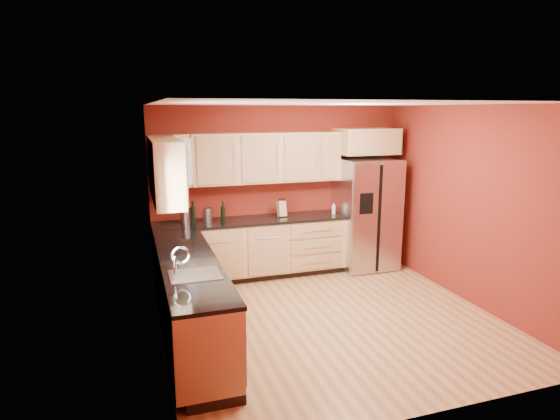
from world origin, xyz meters
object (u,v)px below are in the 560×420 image
object	(u,v)px
knife_block	(282,209)
soap_dispenser	(334,208)
wine_bottle_a	(223,211)
refrigerator	(366,214)
canister_left	(186,216)

from	to	relation	value
knife_block	soap_dispenser	distance (m)	0.85
wine_bottle_a	refrigerator	bearing A→B (deg)	-1.97
canister_left	soap_dispenser	xyz separation A→B (m)	(2.31, -0.06, -0.03)
refrigerator	knife_block	bearing A→B (deg)	174.90
knife_block	canister_left	bearing A→B (deg)	174.56
knife_block	soap_dispenser	size ratio (longest dim) A/B	1.42
canister_left	wine_bottle_a	distance (m)	0.54
refrigerator	knife_block	world-z (taller)	refrigerator
wine_bottle_a	soap_dispenser	size ratio (longest dim) A/B	1.79
wine_bottle_a	knife_block	xyz separation A→B (m)	(0.93, 0.04, -0.03)
canister_left	wine_bottle_a	world-z (taller)	wine_bottle_a
refrigerator	wine_bottle_a	size ratio (longest dim) A/B	5.93
canister_left	knife_block	bearing A→B (deg)	0.44
canister_left	soap_dispenser	bearing A→B (deg)	-1.45
canister_left	wine_bottle_a	xyz separation A→B (m)	(0.54, -0.03, 0.04)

